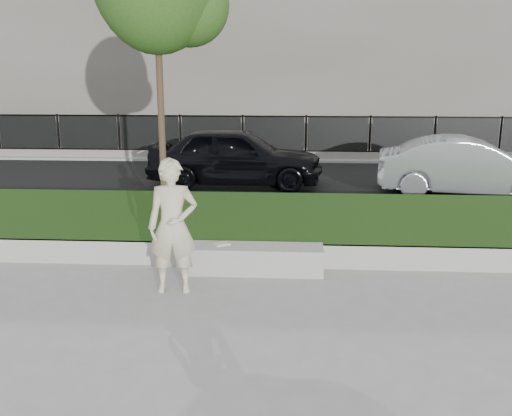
# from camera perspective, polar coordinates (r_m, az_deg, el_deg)

# --- Properties ---
(ground) EXTENTS (90.00, 90.00, 0.00)m
(ground) POSITION_cam_1_polar(r_m,az_deg,el_deg) (8.57, -4.04, -8.16)
(ground) COLOR gray
(ground) RESTS_ON ground
(grass_bank) EXTENTS (34.00, 4.00, 0.40)m
(grass_bank) POSITION_cam_1_polar(r_m,az_deg,el_deg) (11.33, -2.10, -1.54)
(grass_bank) COLOR black
(grass_bank) RESTS_ON ground
(grass_kerb) EXTENTS (34.00, 0.08, 0.40)m
(grass_kerb) POSITION_cam_1_polar(r_m,az_deg,el_deg) (9.47, -3.25, -4.69)
(grass_kerb) COLOR #9B9991
(grass_kerb) RESTS_ON ground
(street) EXTENTS (34.00, 7.00, 0.04)m
(street) POSITION_cam_1_polar(r_m,az_deg,el_deg) (16.71, -0.27, 2.87)
(street) COLOR black
(street) RESTS_ON ground
(far_pavement) EXTENTS (34.00, 3.00, 0.12)m
(far_pavement) POSITION_cam_1_polar(r_m,az_deg,el_deg) (21.13, 0.54, 5.30)
(far_pavement) COLOR gray
(far_pavement) RESTS_ON ground
(iron_fence) EXTENTS (32.00, 0.30, 1.50)m
(iron_fence) POSITION_cam_1_polar(r_m,az_deg,el_deg) (20.08, 0.39, 6.24)
(iron_fence) COLOR slate
(iron_fence) RESTS_ON far_pavement
(building_facade) EXTENTS (34.00, 10.00, 10.00)m
(building_facade) POSITION_cam_1_polar(r_m,az_deg,el_deg) (27.95, 1.35, 17.54)
(building_facade) COLOR #5E5A52
(building_facade) RESTS_ON ground
(stone_bench) EXTENTS (2.13, 0.53, 0.44)m
(stone_bench) POSITION_cam_1_polar(r_m,az_deg,el_deg) (9.19, 0.05, -5.13)
(stone_bench) COLOR #9B9991
(stone_bench) RESTS_ON ground
(man) EXTENTS (0.77, 0.56, 1.97)m
(man) POSITION_cam_1_polar(r_m,az_deg,el_deg) (8.30, -8.32, -1.83)
(man) COLOR beige
(man) RESTS_ON ground
(book) EXTENTS (0.29, 0.27, 0.03)m
(book) POSITION_cam_1_polar(r_m,az_deg,el_deg) (9.20, -3.46, -3.61)
(book) COLOR beige
(book) RESTS_ON stone_bench
(car_dark) EXTENTS (4.82, 2.09, 1.62)m
(car_dark) POSITION_cam_1_polar(r_m,az_deg,el_deg) (15.69, -2.06, 5.21)
(car_dark) COLOR black
(car_dark) RESTS_ON street
(car_silver) EXTENTS (4.65, 2.21, 1.47)m
(car_silver) POSITION_cam_1_polar(r_m,az_deg,el_deg) (15.35, 20.49, 3.87)
(car_silver) COLOR #96989E
(car_silver) RESTS_ON street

